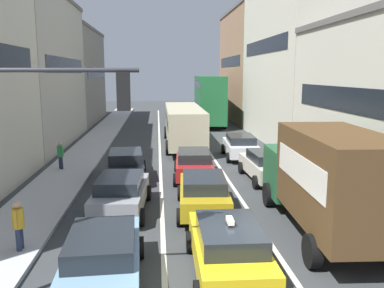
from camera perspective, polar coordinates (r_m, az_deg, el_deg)
sidewalk_left at (r=29.97m, az=-14.22°, el=-0.43°), size 2.60×64.00×0.14m
lane_stripe_left at (r=29.59m, az=-4.61°, el=-0.41°), size 0.16×60.00×0.01m
lane_stripe_right at (r=29.79m, az=1.94°, el=-0.31°), size 0.16×60.00×0.01m
building_row_left at (r=32.20m, az=-23.69°, el=9.35°), size 7.20×43.90×11.34m
building_row_right at (r=35.03m, az=14.88°, el=10.66°), size 7.20×43.90×13.72m
traffic_light_pole at (r=9.41m, az=-21.10°, el=0.05°), size 3.58×0.38×5.50m
removalist_box_truck at (r=13.94m, az=18.58°, el=-4.47°), size 2.97×7.79×3.58m
taxi_centre_lane_front at (r=10.98m, az=5.22°, el=-14.42°), size 2.11×4.33×1.66m
sedan_left_lane_front at (r=10.66m, az=-12.55°, el=-15.43°), size 2.21×4.37×1.49m
sedan_centre_lane_second at (r=15.63m, az=1.66°, el=-6.88°), size 2.28×4.40×1.49m
wagon_left_lane_second at (r=15.83m, az=-10.07°, el=-6.81°), size 2.28×4.40×1.49m
hatchback_centre_lane_third at (r=20.50m, az=0.26°, el=-2.79°), size 2.28×4.40×1.49m
sedan_left_lane_third at (r=20.69m, az=-9.37°, el=-2.80°), size 2.27×4.40×1.49m
sedan_right_lane_behind_truck at (r=20.52m, az=10.52°, el=-2.95°), size 2.16×4.35×1.49m
wagon_right_lane_far at (r=25.70m, az=6.89°, el=-0.24°), size 2.25×4.39×1.49m
bus_mid_queue_primary at (r=29.56m, az=-1.18°, el=3.05°), size 2.84×10.51×2.90m
bus_far_queue_secondary at (r=41.97m, az=2.44°, el=6.56°), size 3.11×10.59×5.06m
pedestrian_near_kerb at (r=13.14m, az=-23.42°, el=-10.35°), size 0.34×0.54×1.66m
pedestrian_mid_sidewalk at (r=23.19m, az=-18.19°, el=-1.42°), size 0.34×0.47×1.66m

